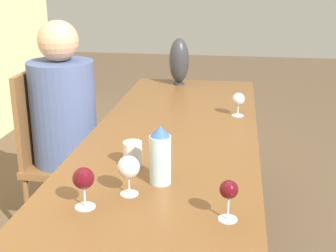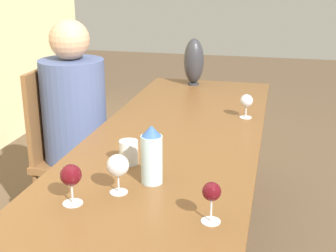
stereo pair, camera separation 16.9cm
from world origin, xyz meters
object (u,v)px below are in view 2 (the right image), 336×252
at_px(wine_glass_0, 71,176).
at_px(wine_glass_1, 212,193).
at_px(vase, 194,61).
at_px(wine_glass_3, 246,101).
at_px(person_far, 77,122).
at_px(water_bottle, 152,155).
at_px(chair_far, 65,147).
at_px(wine_glass_2, 118,166).
at_px(water_tumbler, 129,152).

height_order(wine_glass_0, wine_glass_1, wine_glass_0).
bearing_deg(vase, wine_glass_3, -148.62).
bearing_deg(wine_glass_0, person_far, 23.48).
distance_m(water_bottle, wine_glass_0, 0.32).
bearing_deg(wine_glass_1, chair_far, 43.42).
height_order(water_bottle, wine_glass_2, water_bottle).
distance_m(wine_glass_3, person_far, 1.01).
height_order(water_tumbler, vase, vase).
bearing_deg(water_tumbler, chair_far, 42.07).
bearing_deg(wine_glass_1, water_tumbler, 45.78).
distance_m(wine_glass_2, wine_glass_3, 1.10).
relative_size(wine_glass_1, person_far, 0.11).
xyz_separation_m(water_bottle, wine_glass_1, (-0.24, -0.26, -0.01)).
relative_size(wine_glass_0, person_far, 0.11).
height_order(wine_glass_1, chair_far, chair_far).
relative_size(water_bottle, water_tumbler, 2.27).
bearing_deg(water_tumbler, wine_glass_3, -29.27).
relative_size(water_tumbler, wine_glass_2, 0.68).
xyz_separation_m(water_tumbler, wine_glass_2, (-0.27, -0.05, 0.05)).
distance_m(wine_glass_0, chair_far, 1.31).
relative_size(vase, chair_far, 0.33).
xyz_separation_m(water_bottle, vase, (1.60, 0.13, 0.06)).
bearing_deg(water_bottle, wine_glass_0, 135.73).
distance_m(water_tumbler, person_far, 0.93).
bearing_deg(wine_glass_1, person_far, 40.81).
relative_size(vase, wine_glass_3, 2.48).
bearing_deg(chair_far, water_bottle, -137.81).
distance_m(water_bottle, wine_glass_1, 0.36).
height_order(vase, wine_glass_0, vase).
bearing_deg(person_far, water_bottle, -141.31).
xyz_separation_m(wine_glass_1, chair_far, (1.12, 1.06, -0.36)).
distance_m(water_tumbler, vase, 1.45).
distance_m(water_bottle, chair_far, 1.25).
relative_size(wine_glass_0, wine_glass_2, 0.99).
bearing_deg(water_bottle, water_tumbler, 42.80).
xyz_separation_m(water_tumbler, wine_glass_3, (0.76, -0.43, 0.04)).
height_order(water_tumbler, wine_glass_3, wine_glass_3).
bearing_deg(wine_glass_3, water_tumbler, 150.73).
distance_m(wine_glass_1, chair_far, 1.59).
bearing_deg(wine_glass_3, wine_glass_1, 178.93).
xyz_separation_m(water_tumbler, person_far, (0.73, 0.57, -0.14)).
height_order(water_tumbler, wine_glass_0, wine_glass_0).
xyz_separation_m(vase, wine_glass_1, (-1.84, -0.40, -0.07)).
distance_m(wine_glass_2, person_far, 1.18).
height_order(water_tumbler, chair_far, chair_far).
bearing_deg(vase, person_far, 141.51).
height_order(water_bottle, wine_glass_1, water_bottle).
bearing_deg(wine_glass_0, chair_far, 27.39).
bearing_deg(water_bottle, wine_glass_1, -132.46).
xyz_separation_m(water_tumbler, wine_glass_0, (-0.38, 0.08, 0.05)).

